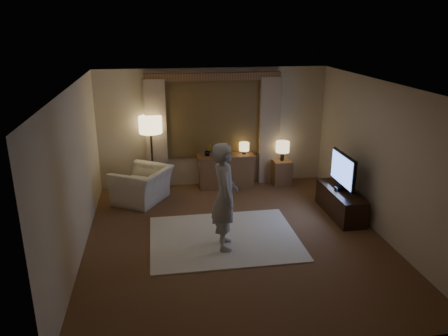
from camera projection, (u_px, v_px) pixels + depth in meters
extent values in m
cube|color=brown|center=(236.00, 239.00, 7.45)|extent=(5.00, 5.50, 0.02)
cube|color=silver|center=(237.00, 85.00, 6.61)|extent=(5.00, 5.50, 0.02)
cube|color=beige|center=(213.00, 128.00, 9.61)|extent=(5.00, 0.02, 2.60)
cube|color=beige|center=(286.00, 251.00, 4.45)|extent=(5.00, 0.02, 2.60)
cube|color=beige|center=(75.00, 175.00, 6.66)|extent=(0.02, 5.50, 2.60)
cube|color=beige|center=(381.00, 159.00, 7.40)|extent=(0.02, 5.50, 2.60)
cube|color=black|center=(213.00, 117.00, 9.51)|extent=(2.00, 0.01, 1.70)
cube|color=brown|center=(213.00, 117.00, 9.50)|extent=(2.08, 0.04, 1.78)
cube|color=tan|center=(156.00, 135.00, 9.36)|extent=(0.45, 0.12, 2.40)
cube|color=tan|center=(269.00, 131.00, 9.73)|extent=(0.45, 0.12, 2.40)
cube|color=brown|center=(213.00, 77.00, 9.17)|extent=(2.90, 0.14, 0.16)
cube|color=#EDE2C7|center=(224.00, 238.00, 7.46)|extent=(2.50, 2.00, 0.02)
cube|color=brown|center=(226.00, 172.00, 9.71)|extent=(1.20, 0.40, 0.70)
cube|color=brown|center=(226.00, 152.00, 9.57)|extent=(0.16, 0.02, 0.20)
imported|color=#999999|center=(208.00, 151.00, 9.49)|extent=(0.16, 0.13, 0.30)
cylinder|color=black|center=(244.00, 153.00, 9.64)|extent=(0.08, 0.08, 0.12)
cylinder|color=#FFE099|center=(244.00, 147.00, 9.59)|extent=(0.22, 0.22, 0.18)
cylinder|color=black|center=(154.00, 190.00, 9.58)|extent=(0.35, 0.35, 0.03)
cylinder|color=black|center=(152.00, 162.00, 9.37)|extent=(0.04, 0.04, 1.31)
cylinder|color=#FFE099|center=(150.00, 125.00, 9.11)|extent=(0.48, 0.48, 0.35)
imported|color=beige|center=(142.00, 185.00, 8.90)|extent=(1.36, 1.40, 0.70)
cube|color=brown|center=(282.00, 172.00, 9.87)|extent=(0.40, 0.40, 0.56)
cylinder|color=black|center=(282.00, 156.00, 9.75)|extent=(0.08, 0.08, 0.20)
cylinder|color=#FFE099|center=(283.00, 147.00, 9.68)|extent=(0.30, 0.30, 0.24)
cube|color=black|center=(340.00, 202.00, 8.31)|extent=(0.45, 1.40, 0.50)
cube|color=black|center=(341.00, 189.00, 8.22)|extent=(0.24, 0.11, 0.07)
cube|color=black|center=(343.00, 170.00, 8.10)|extent=(0.05, 0.99, 0.60)
cube|color=#5272DF|center=(341.00, 170.00, 8.09)|extent=(0.00, 0.92, 0.54)
imported|color=#ABA89E|center=(225.00, 196.00, 6.89)|extent=(0.46, 0.66, 1.76)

